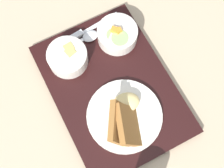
{
  "coord_description": "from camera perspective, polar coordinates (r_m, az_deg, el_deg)",
  "views": [
    {
      "loc": [
        0.22,
        -0.16,
        0.83
      ],
      "look_at": [
        0.0,
        0.0,
        0.05
      ],
      "focal_mm": 50.0,
      "sensor_mm": 36.0,
      "label": 1
    }
  ],
  "objects": [
    {
      "name": "serving_tray",
      "position": [
        0.87,
        -0.0,
        -0.86
      ],
      "size": [
        0.48,
        0.38,
        0.02
      ],
      "color": "black",
      "rests_on": "ground_plane"
    },
    {
      "name": "bowl_soup",
      "position": [
        0.87,
        -8.13,
        4.95
      ],
      "size": [
        0.11,
        0.11,
        0.05
      ],
      "color": "silver",
      "rests_on": "serving_tray"
    },
    {
      "name": "bowl_salad",
      "position": [
        0.89,
        0.98,
        9.12
      ],
      "size": [
        0.12,
        0.12,
        0.06
      ],
      "color": "silver",
      "rests_on": "serving_tray"
    },
    {
      "name": "knife",
      "position": [
        0.92,
        -6.14,
        8.92
      ],
      "size": [
        0.02,
        0.19,
        0.02
      ],
      "rotation": [
        0.0,
        0.0,
        1.53
      ],
      "color": "silver",
      "rests_on": "serving_tray"
    },
    {
      "name": "ground_plane",
      "position": [
        0.88,
        -0.0,
        -1.05
      ],
      "size": [
        4.0,
        4.0,
        0.0
      ],
      "primitive_type": "plane",
      "color": "tan"
    },
    {
      "name": "plate_main",
      "position": [
        0.81,
        2.35,
        -6.1
      ],
      "size": [
        0.2,
        0.2,
        0.1
      ],
      "color": "silver",
      "rests_on": "serving_tray"
    },
    {
      "name": "spoon",
      "position": [
        0.91,
        -4.94,
        8.27
      ],
      "size": [
        0.04,
        0.13,
        0.01
      ],
      "rotation": [
        0.0,
        0.0,
        1.46
      ],
      "color": "silver",
      "rests_on": "serving_tray"
    }
  ]
}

